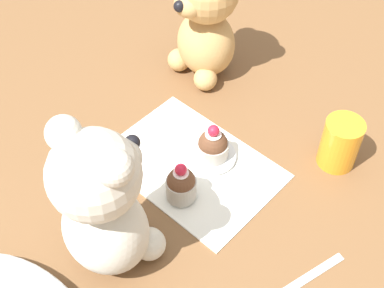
{
  "coord_description": "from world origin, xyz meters",
  "views": [
    {
      "loc": [
        -0.38,
        0.41,
        0.69
      ],
      "look_at": [
        0.0,
        0.0,
        0.06
      ],
      "focal_mm": 50.0,
      "sensor_mm": 36.0,
      "label": 1
    }
  ],
  "objects_px": {
    "teddy_bear_cream": "(103,204)",
    "cupcake_near_cream_bear": "(181,184)",
    "teddy_bear_tan": "(205,20)",
    "teaspoon": "(306,278)",
    "juice_glass": "(340,143)",
    "saucer_plate": "(212,156)",
    "cupcake_near_tan_bear": "(213,145)"
  },
  "relations": [
    {
      "from": "teddy_bear_tan",
      "to": "juice_glass",
      "type": "xyz_separation_m",
      "value": [
        -0.31,
        0.02,
        -0.07
      ]
    },
    {
      "from": "saucer_plate",
      "to": "juice_glass",
      "type": "relative_size",
      "value": 0.9
    },
    {
      "from": "teddy_bear_tan",
      "to": "cupcake_near_cream_bear",
      "type": "relative_size",
      "value": 3.26
    },
    {
      "from": "saucer_plate",
      "to": "juice_glass",
      "type": "xyz_separation_m",
      "value": [
        -0.15,
        -0.14,
        0.04
      ]
    },
    {
      "from": "cupcake_near_cream_bear",
      "to": "teddy_bear_cream",
      "type": "bearing_deg",
      "value": 88.36
    },
    {
      "from": "teddy_bear_cream",
      "to": "teddy_bear_tan",
      "type": "height_order",
      "value": "teddy_bear_cream"
    },
    {
      "from": "teddy_bear_tan",
      "to": "cupcake_near_cream_bear",
      "type": "bearing_deg",
      "value": -49.83
    },
    {
      "from": "cupcake_near_cream_bear",
      "to": "teaspoon",
      "type": "relative_size",
      "value": 0.56
    },
    {
      "from": "teddy_bear_cream",
      "to": "cupcake_near_tan_bear",
      "type": "height_order",
      "value": "teddy_bear_cream"
    },
    {
      "from": "teddy_bear_cream",
      "to": "saucer_plate",
      "type": "relative_size",
      "value": 3.22
    },
    {
      "from": "teddy_bear_cream",
      "to": "cupcake_near_cream_bear",
      "type": "distance_m",
      "value": 0.17
    },
    {
      "from": "saucer_plate",
      "to": "teaspoon",
      "type": "xyz_separation_m",
      "value": [
        -0.24,
        0.08,
        -0.01
      ]
    },
    {
      "from": "cupcake_near_cream_bear",
      "to": "teaspoon",
      "type": "distance_m",
      "value": 0.23
    },
    {
      "from": "saucer_plate",
      "to": "teaspoon",
      "type": "distance_m",
      "value": 0.25
    },
    {
      "from": "cupcake_near_tan_bear",
      "to": "teaspoon",
      "type": "xyz_separation_m",
      "value": [
        -0.24,
        0.08,
        -0.03
      ]
    },
    {
      "from": "saucer_plate",
      "to": "teaspoon",
      "type": "height_order",
      "value": "saucer_plate"
    },
    {
      "from": "teddy_bear_cream",
      "to": "juice_glass",
      "type": "distance_m",
      "value": 0.4
    },
    {
      "from": "teddy_bear_tan",
      "to": "cupcake_near_tan_bear",
      "type": "relative_size",
      "value": 3.52
    },
    {
      "from": "teddy_bear_cream",
      "to": "cupcake_near_cream_bear",
      "type": "bearing_deg",
      "value": -95.42
    },
    {
      "from": "saucer_plate",
      "to": "cupcake_near_tan_bear",
      "type": "distance_m",
      "value": 0.03
    },
    {
      "from": "teaspoon",
      "to": "juice_glass",
      "type": "bearing_deg",
      "value": -142.17
    },
    {
      "from": "teddy_bear_cream",
      "to": "cupcake_near_cream_bear",
      "type": "relative_size",
      "value": 3.47
    },
    {
      "from": "cupcake_near_cream_bear",
      "to": "saucer_plate",
      "type": "distance_m",
      "value": 0.1
    },
    {
      "from": "teddy_bear_cream",
      "to": "teddy_bear_tan",
      "type": "bearing_deg",
      "value": -69.97
    },
    {
      "from": "cupcake_near_cream_bear",
      "to": "teaspoon",
      "type": "xyz_separation_m",
      "value": [
        -0.23,
        -0.02,
        -0.03
      ]
    },
    {
      "from": "teddy_bear_cream",
      "to": "teaspoon",
      "type": "bearing_deg",
      "value": -149.47
    },
    {
      "from": "cupcake_near_cream_bear",
      "to": "teddy_bear_tan",
      "type": "bearing_deg",
      "value": -54.9
    },
    {
      "from": "teddy_bear_cream",
      "to": "saucer_plate",
      "type": "xyz_separation_m",
      "value": [
        0.01,
        -0.23,
        -0.12
      ]
    },
    {
      "from": "teddy_bear_cream",
      "to": "teddy_bear_tan",
      "type": "distance_m",
      "value": 0.43
    },
    {
      "from": "teddy_bear_cream",
      "to": "cupcake_near_tan_bear",
      "type": "bearing_deg",
      "value": -90.73
    },
    {
      "from": "cupcake_near_tan_bear",
      "to": "teaspoon",
      "type": "bearing_deg",
      "value": 162.63
    },
    {
      "from": "teddy_bear_cream",
      "to": "teddy_bear_tan",
      "type": "relative_size",
      "value": 1.07
    }
  ]
}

